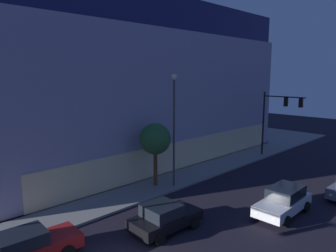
{
  "coord_description": "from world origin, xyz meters",
  "views": [
    {
      "loc": [
        -7.04,
        -10.16,
        8.65
      ],
      "look_at": [
        5.47,
        2.64,
        5.74
      ],
      "focal_mm": 33.53,
      "sensor_mm": 36.0,
      "label": 1
    }
  ],
  "objects": [
    {
      "name": "street_lamp_sidewalk",
      "position": [
        9.64,
        6.26,
        5.49
      ],
      "size": [
        0.44,
        0.44,
        8.6
      ],
      "color": "#424242",
      "rests_on": "sidewalk_corner"
    },
    {
      "name": "car_white",
      "position": [
        11.17,
        -1.92,
        0.88
      ],
      "size": [
        4.7,
        2.13,
        1.72
      ],
      "color": "silver",
      "rests_on": "ground"
    },
    {
      "name": "modern_building",
      "position": [
        13.58,
        24.25,
        7.66
      ],
      "size": [
        32.13,
        30.91,
        15.45
      ],
      "color": "#4C4C51",
      "rests_on": "ground"
    },
    {
      "name": "traffic_light_far_corner",
      "position": [
        23.48,
        4.87,
        4.92
      ],
      "size": [
        0.33,
        4.4,
        6.76
      ],
      "color": "black",
      "rests_on": "sidewalk_corner"
    },
    {
      "name": "car_black",
      "position": [
        4.37,
        1.78,
        0.79
      ],
      "size": [
        4.21,
        2.34,
        1.58
      ],
      "color": "black",
      "rests_on": "ground"
    },
    {
      "name": "sidewalk_tree",
      "position": [
        8.67,
        7.3,
        3.8
      ],
      "size": [
        2.4,
        2.4,
        4.89
      ],
      "color": "brown",
      "rests_on": "sidewalk_corner"
    },
    {
      "name": "car_red",
      "position": [
        -2.34,
        3.91,
        0.82
      ],
      "size": [
        4.67,
        2.2,
        1.62
      ],
      "color": "maroon",
      "rests_on": "ground"
    }
  ]
}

